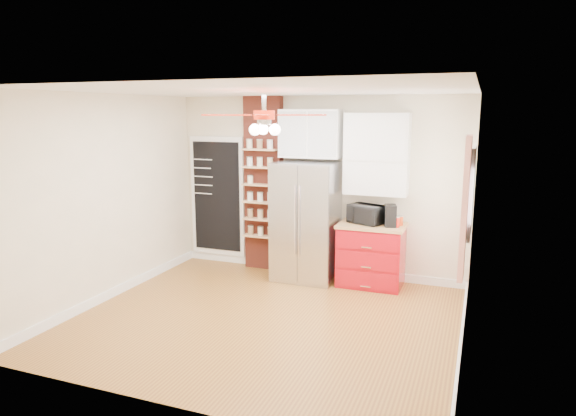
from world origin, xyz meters
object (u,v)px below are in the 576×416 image
at_px(fridge, 306,221).
at_px(canister_left, 396,222).
at_px(toaster_oven, 366,214).
at_px(pantry_jar_oats, 250,180).
at_px(coffee_maker, 390,216).
at_px(ceiling_fan, 264,116).
at_px(red_cabinet, 371,255).

distance_m(fridge, canister_left, 1.32).
relative_size(fridge, canister_left, 12.44).
bearing_deg(fridge, toaster_oven, 4.86).
bearing_deg(fridge, pantry_jar_oats, 171.51).
bearing_deg(toaster_oven, coffee_maker, 9.88).
xyz_separation_m(coffee_maker, pantry_jar_oats, (-2.19, 0.15, 0.38)).
distance_m(coffee_maker, canister_left, 0.12).
xyz_separation_m(ceiling_fan, pantry_jar_oats, (-1.01, 1.77, -0.99)).
distance_m(toaster_oven, pantry_jar_oats, 1.88).
xyz_separation_m(fridge, coffee_maker, (1.23, -0.00, 0.18)).
relative_size(ceiling_fan, canister_left, 9.95).
bearing_deg(ceiling_fan, red_cabinet, 61.29).
height_order(fridge, canister_left, fridge).
distance_m(coffee_maker, pantry_jar_oats, 2.23).
height_order(fridge, red_cabinet, fridge).
bearing_deg(canister_left, coffee_maker, 164.11).
distance_m(fridge, coffee_maker, 1.24).
relative_size(ceiling_fan, toaster_oven, 2.92).
height_order(red_cabinet, ceiling_fan, ceiling_fan).
bearing_deg(pantry_jar_oats, fridge, -8.49).
height_order(toaster_oven, coffee_maker, coffee_maker).
bearing_deg(red_cabinet, fridge, -177.05).
bearing_deg(red_cabinet, toaster_oven, 165.36).
xyz_separation_m(red_cabinet, canister_left, (0.34, -0.07, 0.52)).
relative_size(coffee_maker, canister_left, 2.16).
bearing_deg(coffee_maker, pantry_jar_oats, 161.49).
bearing_deg(red_cabinet, canister_left, -12.32).
xyz_separation_m(toaster_oven, canister_left, (0.44, -0.10, -0.06)).
distance_m(red_cabinet, ceiling_fan, 2.75).
distance_m(ceiling_fan, canister_left, 2.51).
relative_size(toaster_oven, pantry_jar_oats, 4.12).
bearing_deg(toaster_oven, fridge, -153.14).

